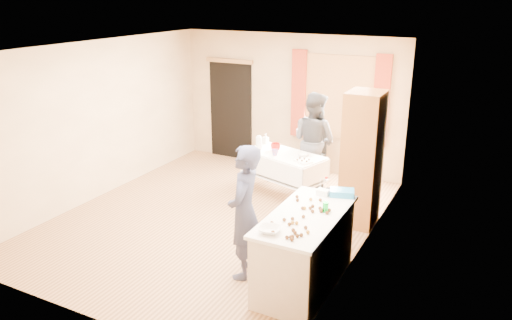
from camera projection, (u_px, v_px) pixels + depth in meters
The scene contains 29 objects.
floor at pixel (217, 218), 7.74m from camera, with size 4.50×5.50×0.02m, color #9E7047.
ceiling at pixel (212, 46), 6.90m from camera, with size 4.50×5.50×0.02m, color white.
wall_back at pixel (290, 102), 9.64m from camera, with size 4.50×0.02×2.60m, color tan.
wall_front at pixel (69, 205), 4.99m from camera, with size 4.50×0.02×2.60m, color tan.
wall_left at pixel (99, 120), 8.30m from camera, with size 0.02×5.50×2.60m, color tan.
wall_right at pixel (366, 160), 6.34m from camera, with size 0.02×5.50×2.60m, color tan.
window_frame at pixel (339, 97), 9.11m from camera, with size 1.32×0.06×1.52m, color olive.
window_pane at pixel (339, 97), 9.10m from camera, with size 1.20×0.02×1.40m, color white.
curtain_left at pixel (299, 94), 9.41m from camera, with size 0.28×0.06×1.65m, color maroon.
curtain_right at pixel (381, 102), 8.73m from camera, with size 0.28×0.06×1.65m, color maroon.
doorway at pixel (231, 111), 10.28m from camera, with size 0.95×0.04×2.00m, color black.
door_lintel at pixel (229, 61), 9.92m from camera, with size 1.05×0.06×0.08m, color olive.
cabinet at pixel (362, 160), 7.27m from camera, with size 0.50×0.60×2.01m, color brown.
counter at pixel (305, 250), 5.86m from camera, with size 0.76×1.60×0.91m.
party_table at pixel (284, 171), 8.46m from camera, with size 1.54×1.09×0.75m.
chair at pixel (312, 163), 9.29m from camera, with size 0.41×0.41×1.00m.
girl at pixel (244, 212), 5.95m from camera, with size 0.52×0.68×1.67m, color #262944.
woman at pixel (314, 141), 8.69m from camera, with size 1.00×0.89×1.72m, color black.
soda_can at pixel (326, 207), 5.76m from camera, with size 0.07×0.07×0.12m, color #0B9D24.
mixing_bowl at pixel (270, 230), 5.28m from camera, with size 0.27×0.27×0.06m, color white.
foam_block at pixel (323, 192), 6.23m from camera, with size 0.15×0.10×0.08m, color white.
blue_basket at pixel (342, 193), 6.22m from camera, with size 0.30×0.20×0.08m, color #207ABB.
pitcher at pixel (259, 143), 8.55m from camera, with size 0.11×0.11×0.22m, color silver.
cup_red at pixel (275, 147), 8.50m from camera, with size 0.21×0.21×0.13m, color #BE0C06.
cup_rainbow at pixel (275, 152), 8.26m from camera, with size 0.14×0.14×0.10m, color red.
small_bowl at pixel (303, 155), 8.22m from camera, with size 0.18×0.18×0.06m, color white.
pastry_tray at pixel (303, 161), 7.96m from camera, with size 0.28×0.20×0.02m, color white.
bottle at pixel (266, 139), 8.88m from camera, with size 0.11×0.11×0.19m, color white.
cake_balls at pixel (303, 218), 5.57m from camera, with size 0.53×1.14×0.04m.
Camera 1 is at (3.76, -5.98, 3.34)m, focal length 35.00 mm.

